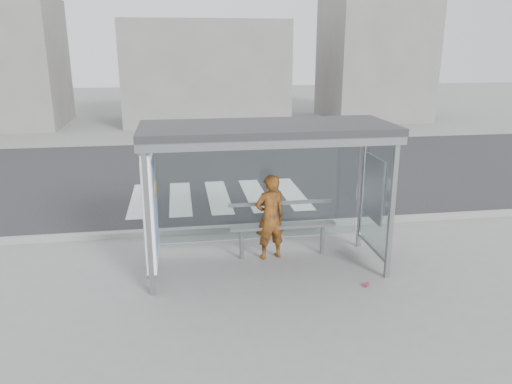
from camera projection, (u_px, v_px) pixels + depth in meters
The scene contains 10 objects.
ground at pixel (266, 268), 9.06m from camera, with size 80.00×80.00×0.00m, color slate.
road at pixel (227, 173), 15.68m from camera, with size 30.00×10.00×0.01m, color black.
curb at pixel (251, 227), 10.89m from camera, with size 30.00×0.18×0.12m, color gray.
crosswalk at pixel (218, 197), 13.25m from camera, with size 4.55×3.00×0.00m.
bus_shelter at pixel (245, 161), 8.50m from camera, with size 4.25×1.65×2.62m.
building_center at pixel (205, 72), 25.38m from camera, with size 8.00×5.00×5.00m, color slate.
building_right at pixel (374, 51), 26.43m from camera, with size 5.00×5.00×7.00m, color slate.
person at pixel (270, 217), 9.27m from camera, with size 0.60×0.39×1.63m, color orange.
bench at pixel (282, 226), 9.41m from camera, with size 2.01×0.33×1.04m.
soda_can at pixel (367, 285), 8.36m from camera, with size 0.06×0.06×0.12m, color #DC4066.
Camera 1 is at (-1.48, -8.16, 3.92)m, focal length 35.00 mm.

